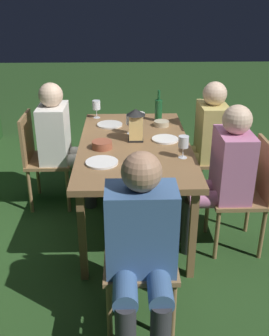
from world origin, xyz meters
TOP-DOWN VIEW (x-y plane):
  - ground_plane at (0.00, 0.00)m, footprint 16.00×16.00m
  - dining_table at (0.00, 0.00)m, footprint 1.61×0.89m
  - chair_side_right_b at (0.36, 0.84)m, footprint 0.42×0.40m
  - person_in_cream at (0.36, 0.64)m, footprint 0.38×0.47m
  - chair_side_left_a at (-0.36, -0.84)m, footprint 0.42×0.40m
  - person_in_pink at (-0.36, -0.64)m, footprint 0.38×0.47m
  - chair_side_left_b at (0.36, -0.84)m, footprint 0.42×0.40m
  - person_in_mustard at (0.36, -0.64)m, footprint 0.38×0.47m
  - chair_head_near at (-1.06, 0.00)m, footprint 0.40×0.42m
  - person_in_blue at (-1.25, 0.00)m, footprint 0.48×0.38m
  - lantern_centerpiece at (0.07, -0.01)m, footprint 0.15×0.15m
  - green_bottle_on_table at (0.58, -0.24)m, footprint 0.07×0.07m
  - wine_glass_a at (0.23, 0.03)m, footprint 0.08×0.08m
  - wine_glass_b at (-0.31, -0.35)m, footprint 0.08×0.08m
  - wine_glass_c at (0.69, 0.34)m, footprint 0.08×0.08m
  - plate_a at (-0.52, -0.03)m, footprint 0.25×0.25m
  - plate_b at (0.06, -0.25)m, footprint 0.22×0.22m
  - plate_c at (0.45, 0.21)m, footprint 0.23×0.23m
  - plate_d at (-0.39, 0.25)m, footprint 0.23×0.23m
  - bowl_olives at (-0.10, 0.26)m, footprint 0.16×0.16m
  - bowl_bread at (0.69, -0.05)m, footprint 0.14×0.14m
  - bowl_salad at (0.42, -0.26)m, footprint 0.14×0.14m

SIDE VIEW (x-z plane):
  - ground_plane at x=0.00m, z-range 0.00..0.00m
  - chair_side_right_b at x=0.36m, z-range 0.05..0.92m
  - chair_side_left_a at x=-0.36m, z-range 0.05..0.92m
  - chair_side_left_b at x=0.36m, z-range 0.05..0.92m
  - chair_head_near at x=-1.06m, z-range 0.05..0.92m
  - person_in_cream at x=0.36m, z-range 0.06..1.21m
  - person_in_pink at x=-0.36m, z-range 0.06..1.21m
  - person_in_mustard at x=0.36m, z-range 0.06..1.21m
  - person_in_blue at x=-1.25m, z-range 0.06..1.21m
  - dining_table at x=0.00m, z-range 0.31..1.05m
  - plate_a at x=-0.52m, z-range 0.74..0.75m
  - plate_b at x=0.06m, z-range 0.74..0.75m
  - plate_c at x=0.45m, z-range 0.74..0.75m
  - plate_d at x=-0.39m, z-range 0.74..0.75m
  - bowl_bread at x=0.69m, z-range 0.74..0.78m
  - bowl_salad at x=0.42m, z-range 0.74..0.78m
  - bowl_olives at x=-0.10m, z-range 0.74..0.80m
  - green_bottle_on_table at x=0.58m, z-range 0.70..0.99m
  - wine_glass_a at x=0.23m, z-range 0.77..0.94m
  - wine_glass_b at x=-0.31m, z-range 0.77..0.94m
  - wine_glass_c at x=0.69m, z-range 0.77..0.94m
  - lantern_centerpiece at x=0.07m, z-range 0.75..1.02m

